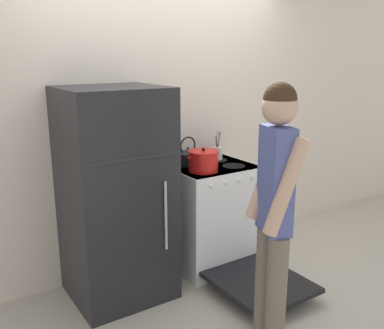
{
  "coord_description": "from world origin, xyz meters",
  "views": [
    {
      "loc": [
        -1.82,
        -3.25,
        1.87
      ],
      "look_at": [
        0.01,
        -0.47,
        1.0
      ],
      "focal_mm": 40.0,
      "sensor_mm": 36.0,
      "label": 1
    }
  ],
  "objects_px": {
    "utensil_jar": "(218,152)",
    "person": "(274,209)",
    "tea_kettle": "(188,156)",
    "dutch_oven_pot": "(203,161)",
    "stove_range": "(212,216)",
    "refrigerator": "(116,195)"
  },
  "relations": [
    {
      "from": "stove_range",
      "to": "dutch_oven_pot",
      "type": "distance_m",
      "value": 0.58
    },
    {
      "from": "dutch_oven_pot",
      "to": "person",
      "type": "height_order",
      "value": "person"
    },
    {
      "from": "utensil_jar",
      "to": "stove_range",
      "type": "bearing_deg",
      "value": -136.14
    },
    {
      "from": "refrigerator",
      "to": "tea_kettle",
      "type": "distance_m",
      "value": 0.79
    },
    {
      "from": "stove_range",
      "to": "person",
      "type": "xyz_separation_m",
      "value": [
        -0.42,
        -1.19,
        0.52
      ]
    },
    {
      "from": "dutch_oven_pot",
      "to": "person",
      "type": "relative_size",
      "value": 0.17
    },
    {
      "from": "refrigerator",
      "to": "utensil_jar",
      "type": "relative_size",
      "value": 6.13
    },
    {
      "from": "utensil_jar",
      "to": "dutch_oven_pot",
      "type": "bearing_deg",
      "value": -142.64
    },
    {
      "from": "refrigerator",
      "to": "tea_kettle",
      "type": "height_order",
      "value": "refrigerator"
    },
    {
      "from": "dutch_oven_pot",
      "to": "person",
      "type": "distance_m",
      "value": 1.13
    },
    {
      "from": "dutch_oven_pot",
      "to": "utensil_jar",
      "type": "height_order",
      "value": "utensil_jar"
    },
    {
      "from": "utensil_jar",
      "to": "person",
      "type": "bearing_deg",
      "value": -113.7
    },
    {
      "from": "refrigerator",
      "to": "dutch_oven_pot",
      "type": "relative_size",
      "value": 5.5
    },
    {
      "from": "refrigerator",
      "to": "utensil_jar",
      "type": "height_order",
      "value": "refrigerator"
    },
    {
      "from": "refrigerator",
      "to": "person",
      "type": "height_order",
      "value": "person"
    },
    {
      "from": "dutch_oven_pot",
      "to": "person",
      "type": "bearing_deg",
      "value": -103.09
    },
    {
      "from": "utensil_jar",
      "to": "tea_kettle",
      "type": "bearing_deg",
      "value": -178.78
    },
    {
      "from": "stove_range",
      "to": "dutch_oven_pot",
      "type": "relative_size",
      "value": 4.61
    },
    {
      "from": "stove_range",
      "to": "tea_kettle",
      "type": "relative_size",
      "value": 5.33
    },
    {
      "from": "refrigerator",
      "to": "dutch_oven_pot",
      "type": "height_order",
      "value": "refrigerator"
    },
    {
      "from": "dutch_oven_pot",
      "to": "tea_kettle",
      "type": "distance_m",
      "value": 0.25
    },
    {
      "from": "refrigerator",
      "to": "dutch_oven_pot",
      "type": "distance_m",
      "value": 0.77
    }
  ]
}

